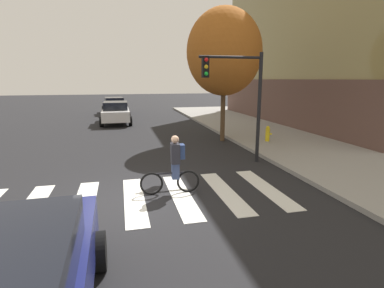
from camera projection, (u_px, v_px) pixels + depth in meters
ground_plane at (130, 200)px, 8.20m from camera, size 120.00×120.00×0.00m
crosswalk_stripes at (134, 200)px, 8.23m from camera, size 8.35×3.43×0.01m
sedan_mid at (116, 112)px, 22.20m from camera, size 2.20×4.66×1.61m
sedan_far at (114, 105)px, 28.38m from camera, size 2.44×4.63×1.55m
cyclist at (174, 165)px, 8.53m from camera, size 1.71×0.37×1.69m
traffic_light_near at (239, 89)px, 11.27m from camera, size 2.47×0.28×4.20m
fire_hydrant at (268, 134)px, 15.17m from camera, size 0.33×0.22×0.78m
street_tree_near at (224, 52)px, 15.16m from camera, size 3.78×3.78×6.73m
corner_building at (379, 26)px, 22.26m from camera, size 16.34×19.16×14.27m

